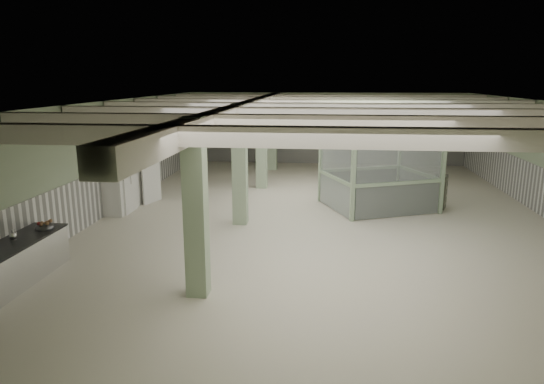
# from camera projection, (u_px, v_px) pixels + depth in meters

# --- Properties ---
(floor) EXTENTS (20.00, 20.00, 0.00)m
(floor) POSITION_uv_depth(u_px,v_px,m) (323.00, 216.00, 15.46)
(floor) COLOR beige
(floor) RESTS_ON ground
(ceiling) EXTENTS (14.00, 20.00, 0.02)m
(ceiling) POSITION_uv_depth(u_px,v_px,m) (326.00, 102.00, 14.64)
(ceiling) COLOR silver
(ceiling) RESTS_ON wall_back
(wall_back) EXTENTS (14.00, 0.02, 3.60)m
(wall_back) POSITION_uv_depth(u_px,v_px,m) (325.00, 129.00, 24.73)
(wall_back) COLOR #9BAF8C
(wall_back) RESTS_ON floor
(wall_front) EXTENTS (14.00, 0.02, 3.60)m
(wall_front) POSITION_uv_depth(u_px,v_px,m) (322.00, 310.00, 5.37)
(wall_front) COLOR #9BAF8C
(wall_front) RESTS_ON floor
(wall_left) EXTENTS (0.02, 20.00, 3.60)m
(wall_left) POSITION_uv_depth(u_px,v_px,m) (109.00, 157.00, 15.79)
(wall_left) COLOR #9BAF8C
(wall_left) RESTS_ON floor
(wainscot_left) EXTENTS (0.05, 19.90, 1.50)m
(wainscot_left) POSITION_uv_depth(u_px,v_px,m) (112.00, 188.00, 16.03)
(wainscot_left) COLOR white
(wainscot_left) RESTS_ON floor
(wainscot_back) EXTENTS (13.90, 0.05, 1.50)m
(wainscot_back) POSITION_uv_depth(u_px,v_px,m) (325.00, 149.00, 24.94)
(wainscot_back) COLOR white
(wainscot_back) RESTS_ON floor
(girder) EXTENTS (0.45, 19.90, 0.40)m
(girder) POSITION_uv_depth(u_px,v_px,m) (245.00, 109.00, 14.95)
(girder) COLOR silver
(girder) RESTS_ON ceiling
(beam_a) EXTENTS (13.90, 0.35, 0.32)m
(beam_a) POSITION_uv_depth(u_px,v_px,m) (326.00, 137.00, 7.42)
(beam_a) COLOR silver
(beam_a) RESTS_ON ceiling
(beam_b) EXTENTS (13.90, 0.35, 0.32)m
(beam_b) POSITION_uv_depth(u_px,v_px,m) (326.00, 123.00, 9.84)
(beam_b) COLOR silver
(beam_b) RESTS_ON ceiling
(beam_c) EXTENTS (13.90, 0.35, 0.32)m
(beam_c) POSITION_uv_depth(u_px,v_px,m) (326.00, 114.00, 12.26)
(beam_c) COLOR silver
(beam_c) RESTS_ON ceiling
(beam_d) EXTENTS (13.90, 0.35, 0.32)m
(beam_d) POSITION_uv_depth(u_px,v_px,m) (326.00, 108.00, 14.68)
(beam_d) COLOR silver
(beam_d) RESTS_ON ceiling
(beam_e) EXTENTS (13.90, 0.35, 0.32)m
(beam_e) POSITION_uv_depth(u_px,v_px,m) (326.00, 104.00, 17.10)
(beam_e) COLOR silver
(beam_e) RESTS_ON ceiling
(beam_f) EXTENTS (13.90, 0.35, 0.32)m
(beam_f) POSITION_uv_depth(u_px,v_px,m) (326.00, 101.00, 19.52)
(beam_f) COLOR silver
(beam_f) RESTS_ON ceiling
(beam_g) EXTENTS (13.90, 0.35, 0.32)m
(beam_g) POSITION_uv_depth(u_px,v_px,m) (326.00, 98.00, 21.94)
(beam_g) COLOR silver
(beam_g) RESTS_ON ceiling
(column_a) EXTENTS (0.42, 0.42, 3.60)m
(column_a) POSITION_uv_depth(u_px,v_px,m) (196.00, 209.00, 9.51)
(column_a) COLOR #9EB693
(column_a) RESTS_ON floor
(column_b) EXTENTS (0.42, 0.42, 3.60)m
(column_b) POSITION_uv_depth(u_px,v_px,m) (240.00, 165.00, 14.35)
(column_b) COLOR #9EB693
(column_b) RESTS_ON floor
(column_c) EXTENTS (0.42, 0.42, 3.60)m
(column_c) POSITION_uv_depth(u_px,v_px,m) (262.00, 143.00, 19.18)
(column_c) COLOR #9EB693
(column_c) RESTS_ON floor
(column_d) EXTENTS (0.42, 0.42, 3.60)m
(column_d) POSITION_uv_depth(u_px,v_px,m) (272.00, 132.00, 23.06)
(column_d) COLOR #9EB693
(column_d) RESTS_ON floor
(pendant_front) EXTENTS (0.44, 0.44, 0.22)m
(pendant_front) POSITION_uv_depth(u_px,v_px,m) (350.00, 141.00, 9.87)
(pendant_front) COLOR #324334
(pendant_front) RESTS_ON ceiling
(pendant_mid) EXTENTS (0.44, 0.44, 0.22)m
(pendant_mid) POSITION_uv_depth(u_px,v_px,m) (342.00, 119.00, 15.19)
(pendant_mid) COLOR #324334
(pendant_mid) RESTS_ON ceiling
(pendant_back) EXTENTS (0.44, 0.44, 0.22)m
(pendant_back) POSITION_uv_depth(u_px,v_px,m) (338.00, 109.00, 20.03)
(pendant_back) COLOR #324334
(pendant_back) RESTS_ON ceiling
(pitcher_far) EXTENTS (0.22, 0.24, 0.24)m
(pitcher_far) POSITION_uv_depth(u_px,v_px,m) (13.00, 235.00, 10.39)
(pitcher_far) COLOR silver
(pitcher_far) RESTS_ON prep_counter
(veg_colander) EXTENTS (0.55, 0.55, 0.20)m
(veg_colander) POSITION_uv_depth(u_px,v_px,m) (44.00, 225.00, 11.18)
(veg_colander) COLOR #46474C
(veg_colander) RESTS_ON prep_counter
(walkin_cooler) EXTENTS (0.96, 2.55, 2.34)m
(walkin_cooler) POSITION_uv_depth(u_px,v_px,m) (127.00, 174.00, 16.32)
(walkin_cooler) COLOR white
(walkin_cooler) RESTS_ON floor
(guard_booth) EXTENTS (4.24, 3.96, 2.74)m
(guard_booth) POSITION_uv_depth(u_px,v_px,m) (379.00, 154.00, 16.20)
(guard_booth) COLOR #9CB692
(guard_booth) RESTS_ON floor
(filing_cabinet) EXTENTS (0.53, 0.62, 1.14)m
(filing_cabinet) POSITION_uv_depth(u_px,v_px,m) (440.00, 192.00, 16.33)
(filing_cabinet) COLOR #595A4B
(filing_cabinet) RESTS_ON floor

